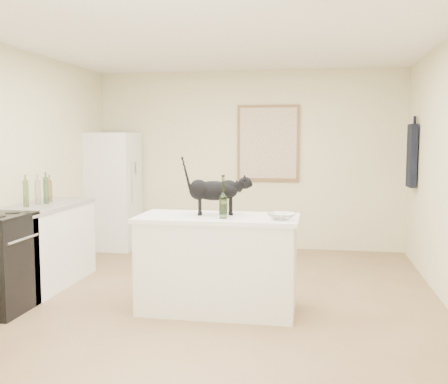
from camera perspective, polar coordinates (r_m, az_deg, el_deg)
floor at (r=5.33m, az=-1.34°, el=-11.87°), size 5.50×5.50×0.00m
ceiling at (r=5.18m, az=-1.41°, el=16.73°), size 5.50×5.50×0.00m
wall_back at (r=7.80m, az=2.60°, el=3.45°), size 4.50×0.00×4.50m
wall_front at (r=2.47m, az=-14.01°, el=-1.78°), size 4.50×0.00×4.50m
island_base at (r=5.01m, az=-0.67°, el=-7.93°), size 1.44×0.67×0.86m
island_top at (r=4.92m, az=-0.67°, el=-2.83°), size 1.50×0.70×0.04m
left_cabinets at (r=6.16m, az=-18.94°, el=-5.64°), size 0.60×1.40×0.86m
left_countertop at (r=6.09m, az=-19.08°, el=-1.48°), size 0.62×1.44×0.04m
fridge at (r=7.94m, az=-11.90°, el=0.12°), size 0.68×0.68×1.70m
artwork_frame at (r=7.73m, az=4.79°, el=5.27°), size 0.90×0.03×1.10m
artwork_canvas at (r=7.72m, az=4.78°, el=5.27°), size 0.82×0.00×1.02m
hanging_garment at (r=7.14m, az=19.60°, el=3.71°), size 0.08×0.34×0.80m
black_cat at (r=4.98m, az=-1.06°, el=-0.13°), size 0.61×0.29×0.41m
wine_bottle at (r=4.76m, az=-0.09°, el=-0.80°), size 0.09×0.09×0.34m
glass_bowl at (r=4.70m, az=6.25°, el=-2.64°), size 0.29×0.29×0.06m
fridge_paper at (r=7.88m, az=-9.37°, el=2.60°), size 0.04×0.14×0.19m
counter_bottle_cluster at (r=6.09m, az=-19.27°, el=0.00°), size 0.12×0.52×0.29m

